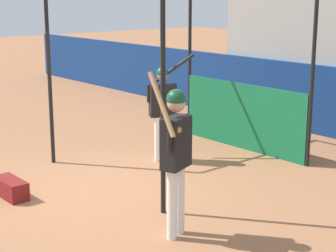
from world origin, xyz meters
The scene contains 6 objects.
ground_plane centered at (0.00, 0.00, 0.00)m, with size 60.00×60.00×0.00m, color #9E6642.
outfield_wall centered at (0.00, 5.71, 0.75)m, with size 24.00×0.12×1.51m.
batting_cage centered at (-0.16, 2.93, 1.35)m, with size 3.20×3.41×3.18m.
player_batter centered at (-0.58, 1.92, 1.04)m, with size 0.64×1.00×1.93m.
player_waiting centered at (2.10, -0.10, 1.16)m, with size 0.55×0.65×2.12m.
equipment_bag centered at (-0.56, -1.09, 0.14)m, with size 0.70×0.28×0.28m.
Camera 1 is at (7.10, -4.46, 3.03)m, focal length 60.00 mm.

